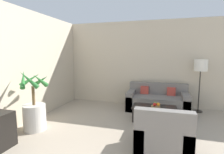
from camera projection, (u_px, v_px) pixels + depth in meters
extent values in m
cube|color=beige|center=(166.00, 64.00, 5.44)|extent=(7.96, 0.06, 2.70)
cylinder|color=beige|center=(35.00, 117.00, 3.81)|extent=(0.47, 0.47, 0.56)
cylinder|color=brown|center=(33.00, 95.00, 3.75)|extent=(0.06, 0.06, 0.41)
cone|color=#2D7533|center=(40.00, 80.00, 3.65)|extent=(0.10, 0.44, 0.35)
cone|color=#2D7533|center=(42.00, 80.00, 3.88)|extent=(0.48, 0.24, 0.29)
cone|color=#2D7533|center=(30.00, 80.00, 3.87)|extent=(0.35, 0.43, 0.32)
cone|color=#2D7533|center=(23.00, 79.00, 3.64)|extent=(0.33, 0.40, 0.39)
cone|color=#2D7533|center=(29.00, 80.00, 3.53)|extent=(0.42, 0.22, 0.40)
cube|color=slate|center=(157.00, 103.00, 5.12)|extent=(1.73, 0.82, 0.43)
cube|color=slate|center=(158.00, 88.00, 5.39)|extent=(1.73, 0.16, 0.34)
cube|color=slate|center=(131.00, 99.00, 5.33)|extent=(0.20, 0.82, 0.55)
cube|color=slate|center=(185.00, 103.00, 4.90)|extent=(0.20, 0.82, 0.55)
cube|color=#B23D33|center=(145.00, 90.00, 5.39)|extent=(0.24, 0.12, 0.24)
cube|color=#B23D33|center=(171.00, 91.00, 5.17)|extent=(0.24, 0.12, 0.24)
cylinder|color=#2D2823|center=(198.00, 111.00, 5.03)|extent=(0.24, 0.24, 0.03)
cylinder|color=#2D2823|center=(199.00, 91.00, 4.95)|extent=(0.03, 0.03, 1.16)
cylinder|color=silver|center=(201.00, 65.00, 4.86)|extent=(0.36, 0.36, 0.32)
cylinder|color=black|center=(133.00, 116.00, 4.23)|extent=(0.05, 0.05, 0.33)
cylinder|color=black|center=(175.00, 120.00, 3.96)|extent=(0.05, 0.05, 0.33)
cylinder|color=black|center=(136.00, 110.00, 4.67)|extent=(0.05, 0.05, 0.33)
cylinder|color=black|center=(174.00, 113.00, 4.40)|extent=(0.05, 0.05, 0.33)
cube|color=black|center=(154.00, 107.00, 4.29)|extent=(1.06, 0.55, 0.03)
cylinder|color=#997A4C|center=(156.00, 107.00, 4.23)|extent=(0.21, 0.21, 0.04)
sphere|color=red|center=(155.00, 104.00, 4.19)|extent=(0.08, 0.08, 0.08)
sphere|color=olive|center=(155.00, 103.00, 4.28)|extent=(0.07, 0.07, 0.07)
sphere|color=orange|center=(158.00, 104.00, 4.20)|extent=(0.08, 0.08, 0.08)
cube|color=slate|center=(163.00, 141.00, 2.89)|extent=(0.85, 0.82, 0.43)
cube|color=slate|center=(164.00, 124.00, 2.53)|extent=(0.85, 0.16, 0.42)
cube|color=slate|center=(142.00, 135.00, 2.98)|extent=(0.16, 0.82, 0.53)
cube|color=slate|center=(185.00, 141.00, 2.79)|extent=(0.16, 0.82, 0.53)
cube|color=slate|center=(159.00, 124.00, 3.63)|extent=(0.58, 0.48, 0.41)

